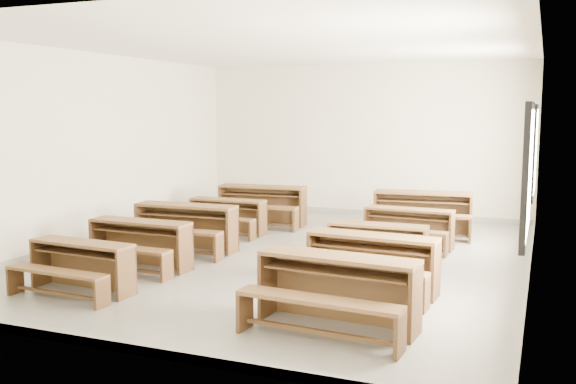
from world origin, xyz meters
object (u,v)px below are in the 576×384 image
at_px(desk_set_5, 336,286).
at_px(desk_set_6, 371,259).
at_px(desk_set_2, 185,224).
at_px(desk_set_4, 261,202).
at_px(desk_set_8, 408,225).
at_px(desk_set_9, 422,210).
at_px(desk_set_1, 138,241).
at_px(desk_set_7, 377,243).
at_px(desk_set_3, 227,214).
at_px(desk_set_0, 80,263).

xyz_separation_m(desk_set_5, desk_set_6, (0.01, 1.38, -0.02)).
height_order(desk_set_2, desk_set_4, desk_set_4).
relative_size(desk_set_4, desk_set_5, 1.02).
relative_size(desk_set_8, desk_set_9, 0.81).
height_order(desk_set_1, desk_set_7, desk_set_1).
relative_size(desk_set_4, desk_set_8, 1.21).
relative_size(desk_set_2, desk_set_8, 1.16).
height_order(desk_set_5, desk_set_8, desk_set_5).
bearing_deg(desk_set_9, desk_set_2, -145.39).
height_order(desk_set_6, desk_set_7, desk_set_6).
height_order(desk_set_1, desk_set_4, desk_set_4).
distance_m(desk_set_4, desk_set_7, 3.89).
bearing_deg(desk_set_4, desk_set_8, -23.74).
bearing_deg(desk_set_1, desk_set_3, 91.03).
relative_size(desk_set_7, desk_set_8, 0.97).
distance_m(desk_set_3, desk_set_5, 5.30).
height_order(desk_set_5, desk_set_9, desk_set_9).
distance_m(desk_set_0, desk_set_5, 3.33).
relative_size(desk_set_1, desk_set_4, 0.86).
bearing_deg(desk_set_6, desk_set_1, -176.19).
xyz_separation_m(desk_set_6, desk_set_9, (-0.08, 3.96, 0.03)).
distance_m(desk_set_1, desk_set_8, 4.31).
bearing_deg(desk_set_3, desk_set_7, -25.21).
bearing_deg(desk_set_6, desk_set_8, 95.22).
bearing_deg(desk_set_6, desk_set_7, 104.02).
xyz_separation_m(desk_set_1, desk_set_6, (3.38, 0.04, 0.02)).
height_order(desk_set_4, desk_set_9, desk_set_9).
distance_m(desk_set_0, desk_set_7, 4.03).
relative_size(desk_set_4, desk_set_6, 1.07).
height_order(desk_set_1, desk_set_6, desk_set_6).
xyz_separation_m(desk_set_8, desk_set_9, (0.01, 1.21, 0.08)).
xyz_separation_m(desk_set_1, desk_set_9, (3.29, 4.00, 0.05)).
bearing_deg(desk_set_8, desk_set_4, 164.44).
height_order(desk_set_3, desk_set_6, desk_set_6).
bearing_deg(desk_set_5, desk_set_0, -176.68).
bearing_deg(desk_set_1, desk_set_8, 41.21).
height_order(desk_set_1, desk_set_3, desk_set_1).
relative_size(desk_set_7, desk_set_9, 0.79).
distance_m(desk_set_6, desk_set_8, 2.76).
bearing_deg(desk_set_5, desk_set_1, 162.64).
xyz_separation_m(desk_set_3, desk_set_9, (3.30, 1.26, 0.08)).
relative_size(desk_set_3, desk_set_5, 0.81).
xyz_separation_m(desk_set_3, desk_set_7, (3.15, -1.46, -0.00)).
height_order(desk_set_0, desk_set_9, desk_set_9).
distance_m(desk_set_2, desk_set_9, 4.29).
xyz_separation_m(desk_set_4, desk_set_9, (3.10, 0.18, 0.01)).
distance_m(desk_set_0, desk_set_1, 1.28).
bearing_deg(desk_set_1, desk_set_9, 51.37).
bearing_deg(desk_set_7, desk_set_0, -142.25).
bearing_deg(desk_set_2, desk_set_8, 22.65).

